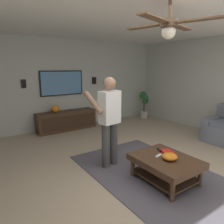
% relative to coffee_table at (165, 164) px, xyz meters
% --- Properties ---
extents(ground_plane, '(8.76, 8.76, 0.00)m').
position_rel_coffee_table_xyz_m(ground_plane, '(0.20, 0.25, -0.30)').
color(ground_plane, tan).
extents(wall_back_tv, '(0.10, 6.95, 2.60)m').
position_rel_coffee_table_xyz_m(wall_back_tv, '(3.90, 0.25, 1.01)').
color(wall_back_tv, '#B2B7AD').
rests_on(wall_back_tv, ground).
extents(ceiling_slab, '(7.50, 6.95, 0.10)m').
position_rel_coffee_table_xyz_m(ceiling_slab, '(0.20, 0.25, 2.36)').
color(ceiling_slab, white).
extents(area_rug, '(3.02, 1.81, 0.01)m').
position_rel_coffee_table_xyz_m(area_rug, '(0.20, 0.00, -0.29)').
color(area_rug, '#514C56').
rests_on(area_rug, ground).
extents(coffee_table, '(1.00, 0.80, 0.40)m').
position_rel_coffee_table_xyz_m(coffee_table, '(0.00, 0.00, 0.00)').
color(coffee_table, '#422B1C').
rests_on(coffee_table, ground).
extents(media_console, '(0.45, 1.70, 0.55)m').
position_rel_coffee_table_xyz_m(media_console, '(3.56, 0.21, -0.02)').
color(media_console, '#422B1C').
rests_on(media_console, ground).
extents(tv, '(0.05, 1.27, 0.71)m').
position_rel_coffee_table_xyz_m(tv, '(3.80, 0.21, 1.05)').
color(tv, black).
extents(person_standing, '(0.59, 0.59, 1.64)m').
position_rel_coffee_table_xyz_m(person_standing, '(0.97, 0.43, 0.64)').
color(person_standing, '#3F3F3F').
rests_on(person_standing, ground).
extents(potted_plant_tall, '(0.32, 0.36, 0.95)m').
position_rel_coffee_table_xyz_m(potted_plant_tall, '(3.38, -2.66, 0.25)').
color(potted_plant_tall, '#B7B2A8').
rests_on(potted_plant_tall, ground).
extents(bowl, '(0.24, 0.24, 0.11)m').
position_rel_coffee_table_xyz_m(bowl, '(-0.08, 0.00, 0.16)').
color(bowl, orange).
rests_on(bowl, coffee_table).
extents(remote_white, '(0.08, 0.16, 0.02)m').
position_rel_coffee_table_xyz_m(remote_white, '(0.10, 0.05, 0.12)').
color(remote_white, white).
rests_on(remote_white, coffee_table).
extents(remote_black, '(0.15, 0.11, 0.02)m').
position_rel_coffee_table_xyz_m(remote_black, '(0.27, -0.14, 0.12)').
color(remote_black, black).
rests_on(remote_black, coffee_table).
extents(book, '(0.26, 0.22, 0.04)m').
position_rel_coffee_table_xyz_m(book, '(0.11, -0.17, 0.12)').
color(book, red).
rests_on(book, coffee_table).
extents(vase_round, '(0.22, 0.22, 0.22)m').
position_rel_coffee_table_xyz_m(vase_round, '(3.55, 0.53, 0.36)').
color(vase_round, orange).
rests_on(vase_round, media_console).
extents(wall_speaker_left, '(0.06, 0.12, 0.22)m').
position_rel_coffee_table_xyz_m(wall_speaker_left, '(3.82, -0.87, 1.08)').
color(wall_speaker_left, black).
extents(wall_speaker_right, '(0.06, 0.12, 0.22)m').
position_rel_coffee_table_xyz_m(wall_speaker_right, '(3.82, 1.25, 1.08)').
color(wall_speaker_right, black).
extents(ceiling_fan, '(1.18, 1.19, 0.46)m').
position_rel_coffee_table_xyz_m(ceiling_fan, '(-0.30, 0.43, 1.98)').
color(ceiling_fan, '#4C3828').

